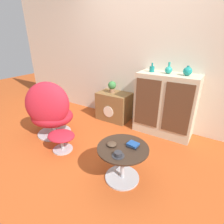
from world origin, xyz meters
TOP-DOWN VIEW (x-y plane):
  - ground_plane at (0.00, 0.00)m, footprint 12.00×12.00m
  - wall_back at (0.00, 1.47)m, footprint 6.40×0.06m
  - sideboard at (0.54, 1.22)m, footprint 0.95×0.44m
  - tv_console at (-0.46, 1.23)m, footprint 0.63×0.43m
  - egg_chair at (-0.99, 0.12)m, footprint 0.92×0.90m
  - ottoman at (-0.54, -0.09)m, footprint 0.41×0.35m
  - coffee_table at (0.48, -0.11)m, footprint 0.58×0.58m
  - vase_leftmost at (0.26, 1.22)m, footprint 0.08×0.08m
  - vase_inner_left at (0.53, 1.22)m, footprint 0.11×0.11m
  - vase_inner_right at (0.80, 1.22)m, footprint 0.13×0.13m
  - potted_plant at (-0.50, 1.23)m, footprint 0.16×0.16m
  - teacup at (0.51, -0.26)m, footprint 0.13×0.13m
  - book_stack at (0.57, -0.03)m, footprint 0.13×0.12m
  - bowl at (0.36, -0.14)m, footprint 0.11×0.11m

SIDE VIEW (x-z plane):
  - ground_plane at x=0.00m, z-range 0.00..0.00m
  - ottoman at x=-0.54m, z-range 0.07..0.36m
  - coffee_table at x=0.48m, z-range 0.06..0.49m
  - tv_console at x=-0.46m, z-range 0.00..0.55m
  - egg_chair at x=-0.99m, z-range -0.03..0.93m
  - bowl at x=0.36m, z-range 0.44..0.47m
  - teacup at x=0.51m, z-range 0.43..0.48m
  - book_stack at x=0.57m, z-range 0.44..0.48m
  - sideboard at x=0.54m, z-range 0.00..1.03m
  - potted_plant at x=-0.50m, z-range 0.57..0.79m
  - vase_leftmost at x=0.26m, z-range 1.01..1.15m
  - vase_inner_left at x=0.53m, z-range 1.00..1.17m
  - vase_inner_right at x=0.80m, z-range 1.02..1.16m
  - wall_back at x=0.00m, z-range 0.00..2.60m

